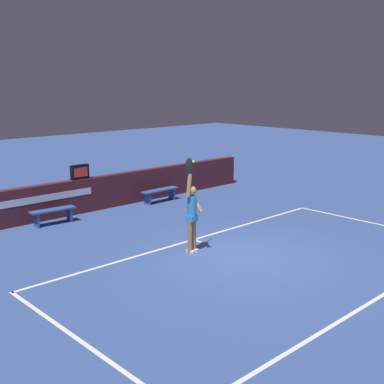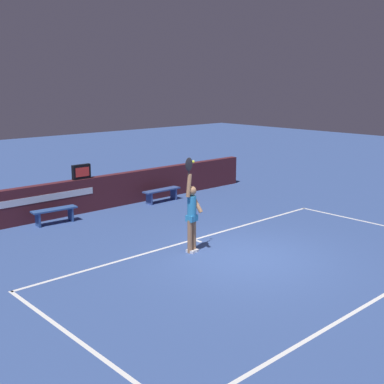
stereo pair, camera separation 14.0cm
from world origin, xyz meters
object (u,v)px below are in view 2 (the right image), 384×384
(courtside_bench_near, at_px, (162,192))
(courtside_bench_far, at_px, (54,212))
(tennis_player, at_px, (192,213))
(tennis_ball, at_px, (193,162))
(speed_display, at_px, (81,172))

(courtside_bench_near, xyz_separation_m, courtside_bench_far, (-4.29, -0.01, 0.00))
(tennis_player, bearing_deg, courtside_bench_near, 58.74)
(tennis_ball, xyz_separation_m, courtside_bench_far, (-1.48, 4.74, -1.98))
(tennis_ball, relative_size, courtside_bench_near, 0.05)
(speed_display, distance_m, tennis_player, 5.47)
(tennis_ball, bearing_deg, tennis_player, -145.56)
(speed_display, height_order, tennis_ball, tennis_ball)
(tennis_player, distance_m, tennis_ball, 1.31)
(tennis_player, xyz_separation_m, courtside_bench_far, (-1.35, 4.83, -0.68))
(speed_display, height_order, courtside_bench_far, speed_display)
(courtside_bench_near, bearing_deg, tennis_player, -121.26)
(courtside_bench_far, bearing_deg, courtside_bench_near, 0.11)
(tennis_player, xyz_separation_m, tennis_ball, (0.13, 0.09, 1.31))
(tennis_player, bearing_deg, courtside_bench_far, 105.63)
(tennis_ball, distance_m, courtside_bench_near, 5.86)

